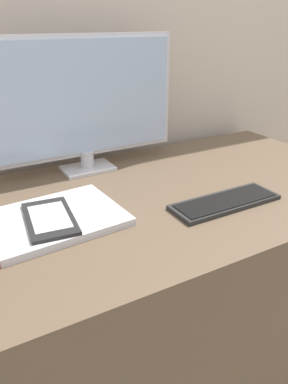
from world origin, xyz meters
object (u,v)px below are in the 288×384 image
Objects in this scene: laptop at (55,219)px; ereader at (50,218)px; monitor at (83,102)px; keyboard at (225,202)px.

laptop is 0.03m from ereader.
keyboard is at bearing -61.36° from monitor.
monitor is 2.98× the size of ereader.
monitor is 0.43m from ereader.
keyboard is at bearing -14.21° from ereader.
monitor reaches higher than laptop.
monitor reaches higher than keyboard.
ereader is (-0.02, -0.02, 0.01)m from laptop.
ereader is at bearing -125.20° from monitor.
monitor is 2.00× the size of keyboard.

